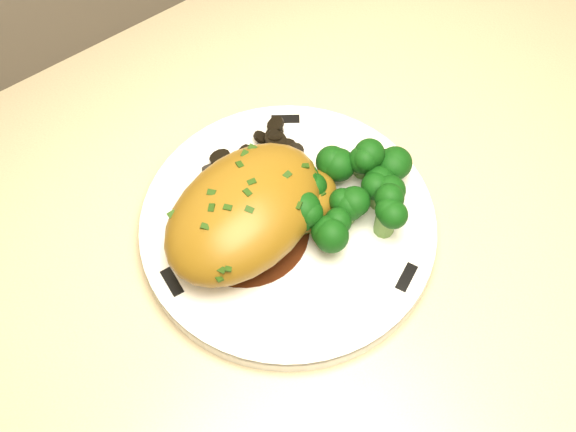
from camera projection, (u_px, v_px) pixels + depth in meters
counter at (461, 257)px, 1.12m from camera, size 2.00×0.66×0.98m
plate at (288, 227)px, 0.64m from camera, size 0.33×0.33×0.02m
rim_accent_0 at (285, 119)px, 0.69m from camera, size 0.03×0.02×0.00m
rim_accent_1 at (172, 282)px, 0.61m from camera, size 0.01×0.03×0.00m
rim_accent_2 at (406, 277)px, 0.61m from camera, size 0.03×0.02×0.00m
gravy_pool at (246, 230)px, 0.63m from camera, size 0.11×0.11×0.00m
chicken_breast at (251, 211)px, 0.61m from camera, size 0.18×0.14×0.06m
mushroom_pile at (264, 167)px, 0.66m from camera, size 0.08×0.06×0.02m
broccoli_florets at (350, 191)px, 0.63m from camera, size 0.12×0.10×0.04m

